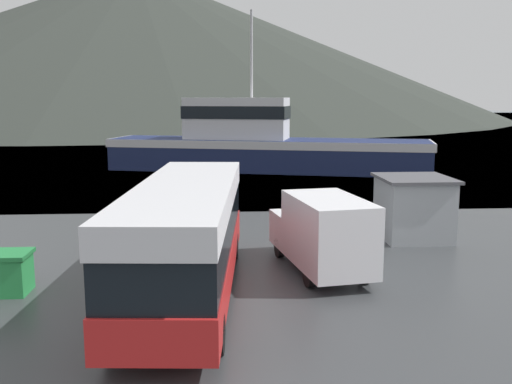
# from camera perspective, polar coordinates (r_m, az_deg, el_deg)

# --- Properties ---
(water_surface) EXTENTS (240.00, 240.00, 0.00)m
(water_surface) POSITION_cam_1_polar(r_m,az_deg,el_deg) (147.98, -4.51, 7.25)
(water_surface) COLOR slate
(water_surface) RESTS_ON ground
(hill_backdrop) EXTENTS (198.65, 198.65, 40.68)m
(hill_backdrop) POSITION_cam_1_polar(r_m,az_deg,el_deg) (169.40, -11.78, 14.25)
(hill_backdrop) COLOR #2D332D
(hill_backdrop) RESTS_ON ground
(tour_bus) EXTENTS (3.39, 10.98, 3.26)m
(tour_bus) POSITION_cam_1_polar(r_m,az_deg,el_deg) (16.32, -6.96, -4.12)
(tour_bus) COLOR red
(tour_bus) RESTS_ON ground
(delivery_van) EXTENTS (2.87, 5.69, 2.54)m
(delivery_van) POSITION_cam_1_polar(r_m,az_deg,el_deg) (18.65, 6.65, -3.99)
(delivery_van) COLOR silver
(delivery_van) RESTS_ON ground
(fishing_boat) EXTENTS (25.14, 11.09, 12.15)m
(fishing_boat) POSITION_cam_1_polar(r_m,az_deg,el_deg) (44.48, 0.44, 4.82)
(fishing_boat) COLOR #19234C
(fishing_boat) RESTS_ON water_surface
(storage_bin) EXTENTS (1.46, 1.19, 1.23)m
(storage_bin) POSITION_cam_1_polar(r_m,az_deg,el_deg) (18.21, -23.81, -7.38)
(storage_bin) COLOR green
(storage_bin) RESTS_ON ground
(dock_kiosk) EXTENTS (2.79, 3.04, 2.51)m
(dock_kiosk) POSITION_cam_1_polar(r_m,az_deg,el_deg) (23.77, 15.47, -1.51)
(dock_kiosk) COLOR #93999E
(dock_kiosk) RESTS_ON ground
(small_boat) EXTENTS (4.40, 6.84, 0.71)m
(small_boat) POSITION_cam_1_polar(r_m,az_deg,el_deg) (52.02, -2.78, 3.62)
(small_boat) COLOR black
(small_boat) RESTS_ON water_surface
(mooring_bollard) EXTENTS (0.33, 0.33, 0.91)m
(mooring_bollard) POSITION_cam_1_polar(r_m,az_deg,el_deg) (27.33, -12.74, -1.64)
(mooring_bollard) COLOR #4C4C51
(mooring_bollard) RESTS_ON ground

